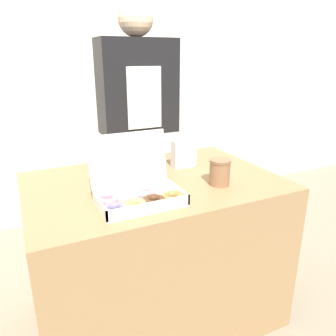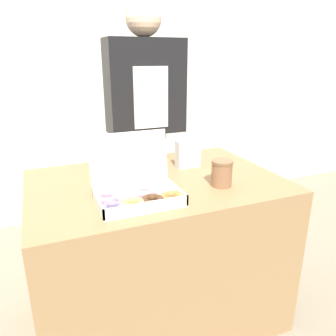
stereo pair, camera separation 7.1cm
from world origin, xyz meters
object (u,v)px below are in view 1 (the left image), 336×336
(person_customer, at_px, (139,130))
(napkin_holder, at_px, (184,154))
(coffee_cup, at_px, (220,172))
(donut_box, at_px, (137,194))

(person_customer, bearing_deg, napkin_holder, -80.42)
(coffee_cup, bearing_deg, person_customer, 97.85)
(coffee_cup, height_order, napkin_holder, napkin_holder)
(donut_box, relative_size, napkin_holder, 2.58)
(coffee_cup, bearing_deg, donut_box, -176.74)
(coffee_cup, relative_size, napkin_holder, 0.84)
(napkin_holder, height_order, person_customer, person_customer)
(donut_box, bearing_deg, person_customer, 68.58)
(coffee_cup, xyz_separation_m, napkin_holder, (-0.03, 0.29, 0.01))
(napkin_holder, bearing_deg, donut_box, -140.03)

